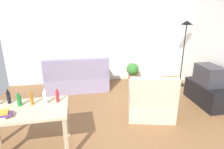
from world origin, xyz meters
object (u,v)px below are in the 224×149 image
Objects in this scene: tv_stand at (205,94)px; armchair at (151,101)px; bottle_red at (57,96)px; tv at (209,75)px; bottle_green at (19,100)px; bottle_clear at (45,98)px; bottle_amber at (32,98)px; book_stack at (2,115)px; couch at (77,79)px; torchiere_lamp at (185,36)px; potted_plant at (133,71)px; bottle_dark at (9,97)px; desk at (26,116)px.

armchair is at bearing 100.85° from tv_stand.
tv is at bearing 15.01° from bottle_red.
bottle_clear is (0.37, -0.01, 0.02)m from bottle_green.
bottle_amber is at bearing -1.01° from bottle_green.
bottle_green reaches higher than armchair.
tv is 3.50m from bottle_clear.
bottle_green reaches higher than book_stack.
couch is 6.42× the size of book_stack.
torchiere_lamp reaches higher than tv.
armchair reaches higher than potted_plant.
bottle_amber is at bearing -18.34° from bottle_dark.
bottle_amber is at bearing 103.99° from tv_stand.
bottle_red is (0.18, 0.04, -0.01)m from bottle_clear.
book_stack is at bearing -150.15° from bottle_clear.
desk is at bearing -41.05° from bottle_dark.
bottle_clear reaches higher than book_stack.
bottle_red is at bearing 82.45° from couch.
desk is at bearing -149.38° from torchiere_lamp.
tv is 2.56× the size of bottle_amber.
armchair is 5.22× the size of bottle_green.
tv reaches higher than desk.
bottle_dark is 0.42m from book_stack.
potted_plant is at bearing 47.61° from book_stack.
tv_stand is 1.65m from torchiere_lamp.
bottle_red is (0.45, 0.15, 0.20)m from desk.
bottle_clear reaches higher than couch.
bottle_red reaches higher than potted_plant.
bottle_dark is (-1.02, -2.15, 0.55)m from couch.
couch is 1.67m from potted_plant.
book_stack is at bearing 107.00° from tv.
torchiere_lamp is 3.99m from bottle_clear.
couch is 3.24m from tv.
book_stack is (-0.52, -0.30, -0.06)m from bottle_clear.
bottle_dark is at bearing 24.87° from armchair.
bottle_clear is at bearing 31.28° from armchair.
couch is 1.50× the size of tv_stand.
torchiere_lamp reaches higher than armchair.
torchiere_lamp is 8.81× the size of bottle_green.
bottle_red reaches higher than tv_stand.
bottle_red is 0.77m from book_stack.
tv_stand is at bearing 13.31° from bottle_green.
bottle_green is (0.18, -0.11, -0.01)m from bottle_dark.
tv_stand is at bearing 154.74° from couch.
bottle_amber is 0.91× the size of book_stack.
potted_plant is 3.61m from bottle_green.
tv_stand is 4.05m from bottle_dark.
bottle_clear is 0.18m from bottle_red.
bottle_green is (-3.75, -0.89, 0.15)m from tv.
couch reaches higher than potted_plant.
bottle_amber reaches higher than bottle_dark.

